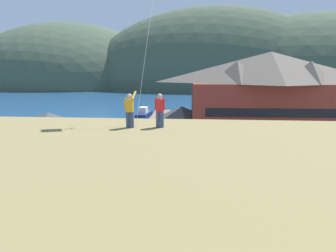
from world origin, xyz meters
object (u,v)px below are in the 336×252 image
object	(u,v)px
parked_car_mid_row_far	(230,188)
parked_car_lone_by_shed	(313,191)
parked_car_mid_row_near	(211,161)
storage_shed_near_lot	(50,138)
parked_car_mid_row_center	(7,175)
parked_car_corner_spot	(265,163)
parked_car_front_row_red	(155,162)
parking_light_pole	(130,126)
wharf_dock	(160,117)
moored_boat_wharfside	(144,114)
person_companion	(160,109)
harbor_lodge	(269,93)
parked_car_back_row_right	(69,175)
parked_car_front_row_silver	(118,186)
person_kite_flyer	(130,109)
storage_shed_waterside	(182,120)

from	to	relation	value
parked_car_mid_row_far	parked_car_lone_by_shed	size ratio (longest dim) A/B	1.00
parked_car_lone_by_shed	parked_car_mid_row_near	size ratio (longest dim) A/B	1.00
storage_shed_near_lot	parked_car_mid_row_center	xyz separation A→B (m)	(-1.08, -6.17, -1.82)
parked_car_mid_row_center	parked_car_corner_spot	world-z (taller)	same
storage_shed_near_lot	parked_car_lone_by_shed	size ratio (longest dim) A/B	1.72
parked_car_front_row_red	parked_car_corner_spot	distance (m)	10.67
parking_light_pole	parked_car_mid_row_far	bearing A→B (deg)	-46.58
wharf_dock	parked_car_mid_row_near	bearing A→B (deg)	-74.11
moored_boat_wharfside	parking_light_pole	bearing A→B (deg)	-84.63
parked_car_mid_row_far	parking_light_pole	bearing A→B (deg)	133.42
parked_car_mid_row_far	parking_light_pole	xyz separation A→B (m)	(-10.01, 10.58, 2.56)
person_companion	harbor_lodge	bearing A→B (deg)	65.43
parked_car_back_row_right	parked_car_mid_row_center	bearing A→B (deg)	-176.58
parked_car_front_row_silver	parked_car_mid_row_center	bearing A→B (deg)	170.69
parked_car_corner_spot	person_companion	bearing A→B (deg)	-124.52
parking_light_pole	parked_car_mid_row_near	bearing A→B (deg)	-25.72
wharf_dock	parked_car_back_row_right	distance (m)	32.90
person_kite_flyer	parked_car_front_row_silver	bearing A→B (deg)	110.86
moored_boat_wharfside	parked_car_corner_spot	xyz separation A→B (m)	(16.53, -29.76, 0.34)
storage_shed_near_lot	parked_car_front_row_silver	world-z (taller)	storage_shed_near_lot
storage_shed_waterside	parked_car_mid_row_near	xyz separation A→B (m)	(3.36, -15.47, -1.19)
parked_car_front_row_silver	parked_car_mid_row_far	bearing A→B (deg)	2.51
parked_car_lone_by_shed	parked_car_corner_spot	distance (m)	6.66
parked_car_back_row_right	parked_car_corner_spot	distance (m)	18.26
harbor_lodge	parked_car_corner_spot	world-z (taller)	harbor_lodge
parked_car_mid_row_center	parked_car_front_row_red	world-z (taller)	same
parked_car_mid_row_far	parked_car_corner_spot	distance (m)	7.44
harbor_lodge	person_companion	distance (m)	30.35
wharf_dock	parked_car_mid_row_center	world-z (taller)	parked_car_mid_row_center
harbor_lodge	parked_car_front_row_silver	bearing A→B (deg)	-128.14
parked_car_front_row_silver	parked_car_corner_spot	size ratio (longest dim) A/B	1.00
parking_light_pole	person_companion	size ratio (longest dim) A/B	3.45
parked_car_mid_row_center	parked_car_front_row_silver	bearing A→B (deg)	-9.31
storage_shed_waterside	parking_light_pole	size ratio (longest dim) A/B	1.07
harbor_lodge	person_kite_flyer	xyz separation A→B (m)	(-14.13, -27.73, 1.74)
moored_boat_wharfside	parked_car_mid_row_far	bearing A→B (deg)	-70.97
storage_shed_near_lot	parking_light_pole	xyz separation A→B (m)	(7.85, 3.12, 0.74)
parked_car_mid_row_far	parked_car_mid_row_center	xyz separation A→B (m)	(-18.95, 1.28, 0.00)
storage_shed_waterside	person_kite_flyer	bearing A→B (deg)	-93.69
storage_shed_waterside	parked_car_corner_spot	world-z (taller)	storage_shed_waterside
parked_car_front_row_silver	person_companion	xyz separation A→B (m)	(4.03, -6.38, 7.13)
parked_car_mid_row_near	parked_car_mid_row_center	bearing A→B (deg)	-164.36
parked_car_mid_row_far	parked_car_lone_by_shed	distance (m)	6.12
storage_shed_near_lot	parking_light_pole	size ratio (longest dim) A/B	1.23
storage_shed_near_lot	parked_car_mid_row_far	xyz separation A→B (m)	(17.86, -7.45, -1.82)
wharf_dock	parked_car_lone_by_shed	world-z (taller)	parked_car_lone_by_shed
person_kite_flyer	storage_shed_waterside	bearing A→B (deg)	86.31
parked_car_mid_row_near	harbor_lodge	bearing A→B (deg)	58.44
wharf_dock	parked_car_corner_spot	size ratio (longest dim) A/B	3.58
parked_car_mid_row_center	parked_car_back_row_right	distance (m)	5.42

